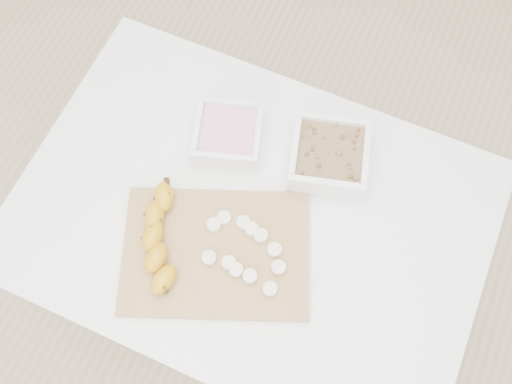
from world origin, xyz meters
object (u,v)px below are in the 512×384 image
at_px(table, 251,228).
at_px(bowl_yogurt, 228,135).
at_px(bowl_granola, 329,157).
at_px(banana, 160,240).
at_px(cutting_board, 216,252).

height_order(table, bowl_yogurt, bowl_yogurt).
height_order(table, bowl_granola, bowl_granola).
height_order(table, banana, banana).
height_order(bowl_granola, cutting_board, bowl_granola).
xyz_separation_m(bowl_yogurt, banana, (-0.03, -0.27, 0.00)).
relative_size(table, bowl_yogurt, 5.55).
bearing_deg(bowl_granola, cutting_board, -115.98).
xyz_separation_m(bowl_yogurt, cutting_board, (0.08, -0.25, -0.03)).
relative_size(bowl_yogurt, cutting_board, 0.47).
xyz_separation_m(bowl_yogurt, bowl_granola, (0.22, 0.04, 0.00)).
bearing_deg(bowl_granola, banana, -128.68).
height_order(bowl_granola, banana, bowl_granola).
xyz_separation_m(table, cutting_board, (-0.03, -0.11, 0.10)).
distance_m(bowl_granola, cutting_board, 0.32).
bearing_deg(banana, cutting_board, -1.19).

